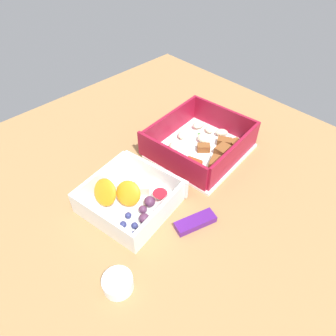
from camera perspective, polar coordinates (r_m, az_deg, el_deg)
The scene contains 5 objects.
table_surface at distance 58.99cm, azimuth -0.86°, elevation -2.53°, with size 80.00×80.00×2.00cm, color #9E7547.
pasta_container at distance 63.18cm, azimuth 6.24°, elevation 4.51°, with size 20.03×18.32×6.12cm.
fruit_bowl at distance 53.05cm, azimuth -7.24°, elevation -5.55°, with size 16.28×16.24×5.48cm.
candy_bar at distance 51.05cm, azimuth 5.16°, elevation -10.11°, with size 7.00×2.40×1.20cm, color #51197A.
paper_cup_liner at distance 45.53cm, azimuth -9.42°, elevation -20.61°, with size 4.33×4.33×2.17cm, color white.
Camera 1 is at (27.70, 29.63, 43.83)cm, focal length 32.36 mm.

